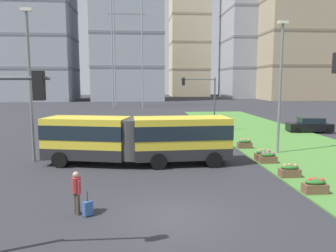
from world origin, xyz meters
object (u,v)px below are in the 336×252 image
object	(u,v)px
articulated_bus	(137,138)
traffic_light_far_right	(203,95)
flower_planter_0	(315,186)
apartment_tower_westcentre	(128,38)
flower_planter_4	(245,144)
streetlight_median	(280,83)
streetlight_left	(30,80)
apartment_tower_eastcentre	(250,41)
apartment_tower_centre	(189,32)
rolling_suitcase	(88,208)
car_black_sedan	(310,125)
flower_planter_3	(263,155)
apartment_tower_west	(38,8)
flower_planter_2	(268,157)
apartment_tower_east	(293,35)
pedestrian_crossing	(76,190)
flower_planter_1	(290,171)
car_grey_wagon	(96,126)

from	to	relation	value
articulated_bus	traffic_light_far_right	world-z (taller)	traffic_light_far_right
flower_planter_0	apartment_tower_westcentre	world-z (taller)	apartment_tower_westcentre
flower_planter_4	streetlight_median	distance (m)	5.45
streetlight_left	apartment_tower_eastcentre	distance (m)	102.17
traffic_light_far_right	apartment_tower_westcentre	size ratio (longest dim) A/B	0.16
streetlight_median	apartment_tower_centre	distance (m)	106.14
flower_planter_0	rolling_suitcase	bearing A→B (deg)	-170.57
rolling_suitcase	apartment_tower_centre	size ratio (longest dim) A/B	0.02
streetlight_median	car_black_sedan	bearing A→B (deg)	52.42
rolling_suitcase	flower_planter_3	xyz separation A→B (m)	(10.18, 8.34, 0.11)
traffic_light_far_right	apartment_tower_west	world-z (taller)	apartment_tower_west
streetlight_left	flower_planter_2	bearing A→B (deg)	-7.23
articulated_bus	flower_planter_4	world-z (taller)	articulated_bus
apartment_tower_centre	apartment_tower_eastcentre	bearing A→B (deg)	-36.55
apartment_tower_centre	apartment_tower_east	bearing A→B (deg)	-44.69
flower_planter_4	apartment_tower_westcentre	world-z (taller)	apartment_tower_westcentre
traffic_light_far_right	streetlight_median	distance (m)	11.74
traffic_light_far_right	apartment_tower_centre	size ratio (longest dim) A/B	0.12
car_black_sedan	flower_planter_4	xyz separation A→B (m)	(-9.44, -7.97, -0.33)
flower_planter_2	apartment_tower_east	distance (m)	90.00
streetlight_median	flower_planter_4	bearing A→B (deg)	136.07
streetlight_median	apartment_tower_east	bearing A→B (deg)	64.74
rolling_suitcase	flower_planter_2	distance (m)	12.68
apartment_tower_west	apartment_tower_east	bearing A→B (deg)	0.77
pedestrian_crossing	apartment_tower_westcentre	xyz separation A→B (m)	(-1.23, 87.89, 17.19)
flower_planter_1	streetlight_left	bearing A→B (deg)	161.42
flower_planter_4	apartment_tower_westcentre	size ratio (longest dim) A/B	0.03
articulated_bus	car_grey_wagon	bearing A→B (deg)	108.84
apartment_tower_westcentre	apartment_tower_east	world-z (taller)	apartment_tower_east
car_black_sedan	apartment_tower_west	distance (m)	84.06
apartment_tower_westcentre	apartment_tower_eastcentre	bearing A→B (deg)	17.12
flower_planter_0	traffic_light_far_right	size ratio (longest dim) A/B	0.19
flower_planter_2	apartment_tower_west	xyz separation A→B (m)	(-36.70, 78.40, 25.50)
apartment_tower_centre	flower_planter_2	bearing A→B (deg)	-95.29
car_black_sedan	apartment_tower_eastcentre	size ratio (longest dim) A/B	0.12
articulated_bus	pedestrian_crossing	size ratio (longest dim) A/B	6.92
flower_planter_2	streetlight_median	bearing A→B (deg)	57.70
flower_planter_1	flower_planter_4	distance (m)	8.01
articulated_bus	streetlight_median	xyz separation A→B (m)	(10.23, 2.30, 3.54)
car_black_sedan	apartment_tower_westcentre	xyz separation A→B (m)	(-21.30, 67.73, 17.44)
streetlight_left	apartment_tower_eastcentre	bearing A→B (deg)	64.20
flower_planter_0	apartment_tower_eastcentre	xyz separation A→B (m)	(28.86, 98.95, 18.69)
pedestrian_crossing	apartment_tower_westcentre	size ratio (longest dim) A/B	0.05
pedestrian_crossing	rolling_suitcase	size ratio (longest dim) A/B	1.79
articulated_bus	car_grey_wagon	world-z (taller)	articulated_bus
pedestrian_crossing	streetlight_left	distance (m)	11.24
articulated_bus	traffic_light_far_right	distance (m)	15.18
flower_planter_0	apartment_tower_west	size ratio (longest dim) A/B	0.02
flower_planter_4	apartment_tower_westcentre	distance (m)	78.66
apartment_tower_westcentre	apartment_tower_centre	size ratio (longest dim) A/B	0.75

